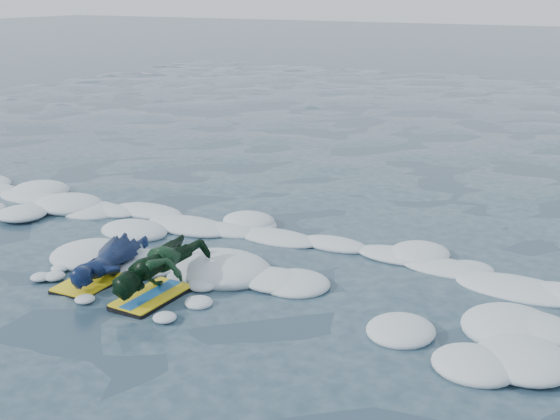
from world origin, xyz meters
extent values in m
plane|color=#183139|center=(0.00, 0.00, 0.00)|extent=(120.00, 120.00, 0.00)
cube|color=black|center=(-1.19, -0.70, 0.03)|extent=(0.58, 0.99, 0.05)
cube|color=yellow|center=(-1.19, -0.70, 0.07)|extent=(0.55, 0.97, 0.02)
imported|color=#0B1E50|center=(-1.19, -0.45, 0.21)|extent=(0.87, 1.53, 0.35)
cube|color=black|center=(-0.35, -0.73, 0.03)|extent=(0.51, 0.90, 0.04)
cube|color=yellow|center=(-0.35, -0.73, 0.06)|extent=(0.49, 0.88, 0.02)
cube|color=#1864B5|center=(-0.35, -0.73, 0.07)|extent=(0.18, 0.85, 0.01)
imported|color=#0F391B|center=(-0.35, -0.53, 0.28)|extent=(0.68, 1.35, 0.51)
camera|label=1|loc=(4.17, -6.13, 3.22)|focal=45.00mm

